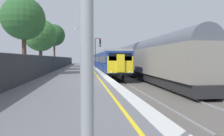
{
  "coord_description": "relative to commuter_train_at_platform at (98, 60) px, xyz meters",
  "views": [
    {
      "loc": [
        -1.57,
        -15.54,
        1.65
      ],
      "look_at": [
        1.45,
        5.81,
        0.61
      ],
      "focal_mm": 31.9,
      "sensor_mm": 36.0,
      "label": 1
    }
  ],
  "objects": [
    {
      "name": "background_tree_left",
      "position": [
        -9.52,
        -30.36,
        4.12
      ],
      "size": [
        4.13,
        4.13,
        7.59
      ],
      "color": "#473323",
      "rests_on": "ground"
    },
    {
      "name": "platform_back_fence",
      "position": [
        -7.55,
        -35.3,
        -0.26
      ],
      "size": [
        0.07,
        99.0,
        1.93
      ],
      "color": "#282B2D",
      "rests_on": "ground"
    },
    {
      "name": "ground",
      "position": [
        0.54,
        -35.3,
        -1.88
      ],
      "size": [
        17.4,
        110.0,
        1.21
      ],
      "color": "slate"
    },
    {
      "name": "background_tree_centre",
      "position": [
        -9.6,
        -22.58,
        3.41
      ],
      "size": [
        4.39,
        4.39,
        7.02
      ],
      "color": "#473323",
      "rests_on": "ground"
    },
    {
      "name": "freight_train_adjacent_track",
      "position": [
        4.0,
        -10.8,
        0.39
      ],
      "size": [
        2.6,
        58.5,
        4.85
      ],
      "color": "#232326",
      "rests_on": "ground"
    },
    {
      "name": "platform_lamp_far",
      "position": [
        -3.64,
        -9.44,
        2.05
      ],
      "size": [
        2.0,
        0.2,
        5.61
      ],
      "color": "#93999E",
      "rests_on": "ground"
    },
    {
      "name": "signal_gantry",
      "position": [
        -1.48,
        -16.84,
        1.93
      ],
      "size": [
        1.1,
        0.24,
        5.13
      ],
      "color": "#47474C",
      "rests_on": "ground"
    },
    {
      "name": "background_tree_right",
      "position": [
        -9.35,
        -11.94,
        4.61
      ],
      "size": [
        4.08,
        4.08,
        8.08
      ],
      "color": "#473323",
      "rests_on": "ground"
    },
    {
      "name": "platform_lamp_mid",
      "position": [
        -3.64,
        -29.11,
        1.72
      ],
      "size": [
        2.0,
        0.2,
        4.99
      ],
      "color": "#93999E",
      "rests_on": "ground"
    },
    {
      "name": "commuter_train_at_platform",
      "position": [
        0.0,
        0.0,
        0.0
      ],
      "size": [
        2.83,
        62.48,
        3.81
      ],
      "color": "navy",
      "rests_on": "ground"
    }
  ]
}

